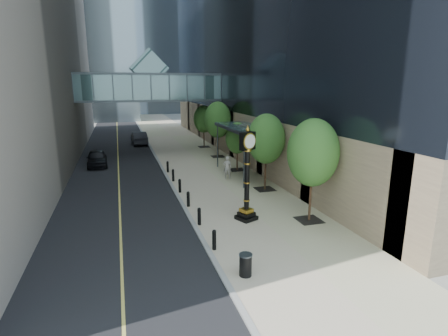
{
  "coord_description": "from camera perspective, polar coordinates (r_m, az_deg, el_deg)",
  "views": [
    {
      "loc": [
        -6.72,
        -13.91,
        7.77
      ],
      "look_at": [
        -1.02,
        4.94,
        3.08
      ],
      "focal_mm": 28.0,
      "sensor_mm": 36.0,
      "label": 1
    }
  ],
  "objects": [
    {
      "name": "distant_tower_c",
      "position": [
        136.18,
        -17.73,
        23.28
      ],
      "size": [
        22.0,
        22.0,
        65.0
      ],
      "primitive_type": "cube",
      "color": "#8FA6B4",
      "rests_on": "ground"
    },
    {
      "name": "skywalk",
      "position": [
        42.08,
        -12.08,
        13.04
      ],
      "size": [
        17.0,
        4.2,
        5.8
      ],
      "color": "#477171",
      "rests_on": "ground"
    },
    {
      "name": "car_near",
      "position": [
        36.39,
        -20.04,
        1.54
      ],
      "size": [
        2.04,
        4.66,
        1.56
      ],
      "primitive_type": "imported",
      "rotation": [
        0.0,
        0.0,
        0.04
      ],
      "color": "black",
      "rests_on": "road"
    },
    {
      "name": "pedestrian",
      "position": [
        29.31,
        0.56,
        0.1
      ],
      "size": [
        0.82,
        0.67,
        1.93
      ],
      "primitive_type": "imported",
      "rotation": [
        0.0,
        0.0,
        2.8
      ],
      "color": "#ABA49D",
      "rests_on": "sidewalk"
    },
    {
      "name": "car_far",
      "position": [
        48.14,
        -13.7,
        4.77
      ],
      "size": [
        2.07,
        5.2,
        1.68
      ],
      "primitive_type": "imported",
      "rotation": [
        0.0,
        0.0,
        3.2
      ],
      "color": "black",
      "rests_on": "road"
    },
    {
      "name": "road",
      "position": [
        54.47,
        -17.01,
        4.63
      ],
      "size": [
        8.0,
        180.0,
        0.02
      ],
      "primitive_type": "cube",
      "color": "black",
      "rests_on": "ground"
    },
    {
      "name": "trash_bin",
      "position": [
        14.98,
        3.54,
        -15.61
      ],
      "size": [
        0.57,
        0.57,
        0.9
      ],
      "primitive_type": "cylinder",
      "rotation": [
        0.0,
        0.0,
        0.09
      ],
      "color": "black",
      "rests_on": "sidewalk"
    },
    {
      "name": "entrance_canopy",
      "position": [
        29.93,
        3.24,
        6.52
      ],
      "size": [
        3.0,
        8.0,
        4.38
      ],
      "color": "#383F44",
      "rests_on": "ground"
    },
    {
      "name": "ground",
      "position": [
        17.29,
        8.22,
        -13.44
      ],
      "size": [
        320.0,
        320.0,
        0.0
      ],
      "primitive_type": "plane",
      "color": "gray",
      "rests_on": "ground"
    },
    {
      "name": "street_trees",
      "position": [
        31.15,
        2.67,
        6.17
      ],
      "size": [
        2.92,
        28.72,
        6.01
      ],
      "color": "black",
      "rests_on": "sidewalk"
    },
    {
      "name": "curb",
      "position": [
        54.59,
        -12.8,
        4.92
      ],
      "size": [
        0.25,
        180.0,
        0.07
      ],
      "primitive_type": "cube",
      "color": "gray",
      "rests_on": "ground"
    },
    {
      "name": "sidewalk",
      "position": [
        55.01,
        -8.63,
        5.16
      ],
      "size": [
        8.0,
        180.0,
        0.06
      ],
      "primitive_type": "cube",
      "color": "#BAAA8F",
      "rests_on": "ground"
    },
    {
      "name": "bollard_row",
      "position": [
        24.37,
        -6.58,
        -4.02
      ],
      "size": [
        0.2,
        16.2,
        0.9
      ],
      "color": "black",
      "rests_on": "sidewalk"
    },
    {
      "name": "street_clock",
      "position": [
        20.07,
        3.76,
        -2.14
      ],
      "size": [
        1.33,
        1.33,
        5.4
      ],
      "rotation": [
        0.0,
        0.0,
        0.41
      ],
      "color": "black",
      "rests_on": "sidewalk"
    }
  ]
}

